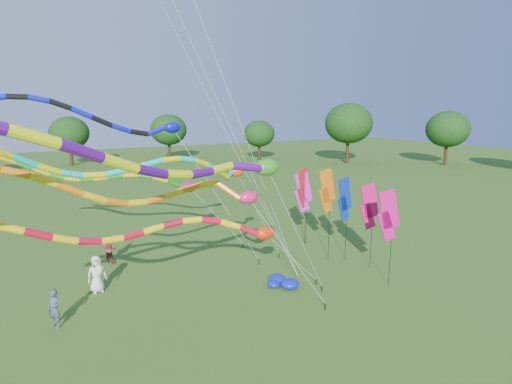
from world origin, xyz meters
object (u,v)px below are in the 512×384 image
person_a (97,274)px  person_b (54,309)px  tube_kite_red (168,230)px  blue_nylon_heap (285,283)px  tube_kite_orange (152,191)px  person_c (110,249)px

person_a → person_b: (-1.98, -2.67, -0.09)m
tube_kite_red → blue_nylon_heap: (5.72, 0.36, -3.52)m
tube_kite_orange → person_a: tube_kite_orange is taller
tube_kite_red → tube_kite_orange: bearing=-116.0°
person_a → person_c: person_a is taller
tube_kite_red → person_a: 5.51m
tube_kite_red → person_b: 5.35m
blue_nylon_heap → person_b: bearing=173.6°
tube_kite_orange → person_b: (-3.06, 3.78, -5.04)m
person_a → blue_nylon_heap: bearing=-32.7°
tube_kite_red → blue_nylon_heap: 6.72m
tube_kite_orange → tube_kite_red: bearing=64.5°
tube_kite_orange → blue_nylon_heap: 9.27m
person_a → tube_kite_red: bearing=-68.9°
tube_kite_orange → person_b: bearing=130.0°
tube_kite_red → tube_kite_orange: tube_kite_orange is taller
tube_kite_red → person_a: size_ratio=8.17×
tube_kite_orange → person_b: tube_kite_orange is taller
blue_nylon_heap → person_b: size_ratio=0.87×
person_a → person_b: 3.33m
tube_kite_orange → person_c: bearing=90.2°
person_c → blue_nylon_heap: bearing=-171.6°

